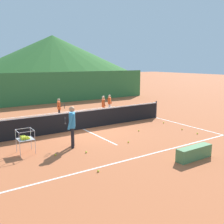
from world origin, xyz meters
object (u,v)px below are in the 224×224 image
tennis_ball_6 (182,129)px  instructor (72,123)px  tennis_ball_4 (164,123)px  student_1 (103,104)px  courtside_bench (194,153)px  tennis_ball_7 (139,131)px  tennis_ball_1 (86,152)px  student_2 (110,102)px  ball_cart (25,138)px  tennis_ball_2 (128,142)px  tennis_ball_3 (56,155)px  tennis_ball_5 (197,133)px  student_0 (59,107)px  tennis_ball_0 (98,171)px  tennis_net (83,120)px

tennis_ball_6 → instructor: bearing=173.6°
tennis_ball_4 → student_1: bearing=121.5°
student_1 → courtside_bench: (-0.98, -7.77, -0.57)m
tennis_ball_7 → tennis_ball_4: bearing=14.1°
tennis_ball_1 → student_2: bearing=50.8°
tennis_ball_4 → tennis_ball_7: same height
tennis_ball_4 → ball_cart: bearing=-175.5°
tennis_ball_1 → tennis_ball_2: size_ratio=1.00×
student_1 → tennis_ball_6: bearing=-70.2°
tennis_ball_1 → tennis_ball_3: size_ratio=1.00×
tennis_ball_4 → tennis_ball_1: bearing=-162.4°
tennis_ball_5 → courtside_bench: size_ratio=0.05×
student_1 → tennis_ball_2: 5.38m
tennis_ball_4 → courtside_bench: courtside_bench is taller
student_1 → tennis_ball_7: student_1 is taller
student_0 → tennis_ball_3: 6.18m
ball_cart → courtside_bench: size_ratio=0.60×
student_0 → courtside_bench: 8.80m
tennis_ball_0 → tennis_ball_7: 5.09m
tennis_net → tennis_ball_5: size_ratio=149.46×
student_2 → tennis_ball_6: bearing=-83.8°
tennis_ball_1 → tennis_ball_3: (-1.08, 0.36, 0.00)m
student_1 → tennis_ball_3: bearing=-136.2°
instructor → tennis_ball_3: instructor is taller
tennis_ball_6 → tennis_ball_7: size_ratio=1.00×
tennis_ball_2 → tennis_net: bearing=100.7°
ball_cart → tennis_ball_6: ball_cart is taller
student_2 → tennis_ball_5: student_2 is taller
tennis_ball_7 → tennis_ball_3: bearing=-168.8°
tennis_ball_1 → courtside_bench: (2.91, -2.65, 0.20)m
student_2 → tennis_ball_0: bearing=-124.9°
tennis_net → instructor: bearing=-125.7°
tennis_ball_0 → tennis_ball_2: same height
student_2 → tennis_ball_1: (-4.99, -6.12, -0.70)m
student_2 → tennis_ball_2: student_2 is taller
tennis_ball_2 → tennis_ball_6: size_ratio=1.00×
student_0 → tennis_ball_3: (-2.42, -5.64, -0.73)m
instructor → courtside_bench: bearing=-49.7°
tennis_ball_4 → tennis_ball_5: size_ratio=1.00×
courtside_bench → instructor: bearing=130.3°
instructor → ball_cart: size_ratio=1.85×
instructor → tennis_ball_2: bearing=-20.4°
student_1 → courtside_bench: size_ratio=0.89×
ball_cart → tennis_ball_0: size_ratio=13.22×
instructor → courtside_bench: size_ratio=1.11×
tennis_net → student_1: bearing=38.7°
student_2 → tennis_ball_0: (-5.47, -7.85, -0.70)m
student_1 → tennis_ball_7: bearing=-94.2°
instructor → tennis_ball_3: bearing=-148.7°
tennis_ball_1 → tennis_ball_6: 5.64m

